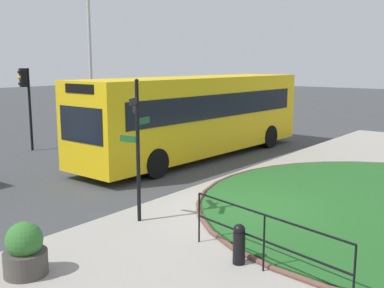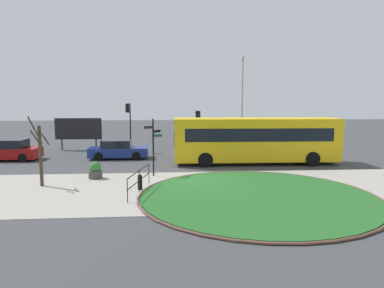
% 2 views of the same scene
% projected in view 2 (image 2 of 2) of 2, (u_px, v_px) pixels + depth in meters
% --- Properties ---
extents(ground, '(120.00, 120.00, 0.00)m').
position_uv_depth(ground, '(198.00, 180.00, 19.64)').
color(ground, '#3D3F42').
extents(sidewalk_paving, '(32.00, 8.18, 0.02)m').
position_uv_depth(sidewalk_paving, '(201.00, 189.00, 17.75)').
color(sidewalk_paving, '#9E998E').
rests_on(sidewalk_paving, ground).
extents(grass_island, '(10.77, 10.77, 0.10)m').
position_uv_depth(grass_island, '(257.00, 196.00, 16.25)').
color(grass_island, '#235B23').
rests_on(grass_island, ground).
extents(grass_kerb_ring, '(11.08, 11.08, 0.11)m').
position_uv_depth(grass_kerb_ring, '(257.00, 196.00, 16.25)').
color(grass_kerb_ring, brown).
rests_on(grass_kerb_ring, ground).
extents(signpost_directional, '(1.03, 0.86, 3.39)m').
position_uv_depth(signpost_directional, '(153.00, 143.00, 20.52)').
color(signpost_directional, black).
rests_on(signpost_directional, ground).
extents(bollard_foreground, '(0.24, 0.24, 0.80)m').
position_uv_depth(bollard_foreground, '(140.00, 182.00, 17.50)').
color(bollard_foreground, black).
rests_on(bollard_foreground, ground).
extents(railing_grass_edge, '(0.80, 3.54, 1.10)m').
position_uv_depth(railing_grass_edge, '(139.00, 178.00, 16.95)').
color(railing_grass_edge, black).
rests_on(railing_grass_edge, ground).
extents(bus_yellow, '(11.46, 2.83, 3.20)m').
position_uv_depth(bus_yellow, '(256.00, 139.00, 24.58)').
color(bus_yellow, yellow).
rests_on(bus_yellow, ground).
extents(car_near_lane, '(4.50, 1.96, 1.44)m').
position_uv_depth(car_near_lane, '(118.00, 150.00, 26.86)').
color(car_near_lane, navy).
rests_on(car_near_lane, ground).
extents(car_far_lane, '(4.39, 2.10, 1.56)m').
position_uv_depth(car_far_lane, '(10.00, 151.00, 26.13)').
color(car_far_lane, maroon).
rests_on(car_far_lane, ground).
extents(traffic_light_near, '(0.48, 0.31, 3.52)m').
position_uv_depth(traffic_light_near, '(198.00, 122.00, 30.71)').
color(traffic_light_near, black).
rests_on(traffic_light_near, ground).
extents(traffic_light_far, '(0.49, 0.27, 4.17)m').
position_uv_depth(traffic_light_far, '(129.00, 117.00, 30.26)').
color(traffic_light_far, black).
rests_on(traffic_light_far, ground).
extents(lamppost_tall, '(0.32, 0.32, 8.28)m').
position_uv_depth(lamppost_tall, '(242.00, 100.00, 31.29)').
color(lamppost_tall, '#B7B7BC').
rests_on(lamppost_tall, ground).
extents(billboard_left, '(4.15, 0.25, 2.86)m').
position_uv_depth(billboard_left, '(78.00, 129.00, 31.46)').
color(billboard_left, black).
rests_on(billboard_left, ground).
extents(planter_near_signpost, '(0.77, 0.77, 0.99)m').
position_uv_depth(planter_near_signpost, '(95.00, 171.00, 20.01)').
color(planter_near_signpost, '#47423D').
rests_on(planter_near_signpost, ground).
extents(street_tree_bare, '(0.88, 0.76, 3.65)m').
position_uv_depth(street_tree_bare, '(40.00, 153.00, 18.02)').
color(street_tree_bare, '#423323').
rests_on(street_tree_bare, ground).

